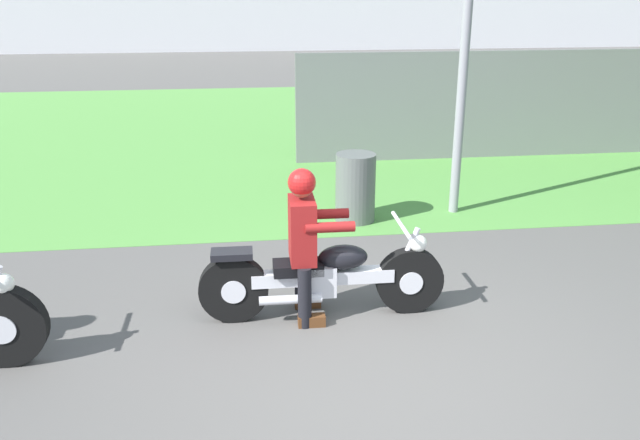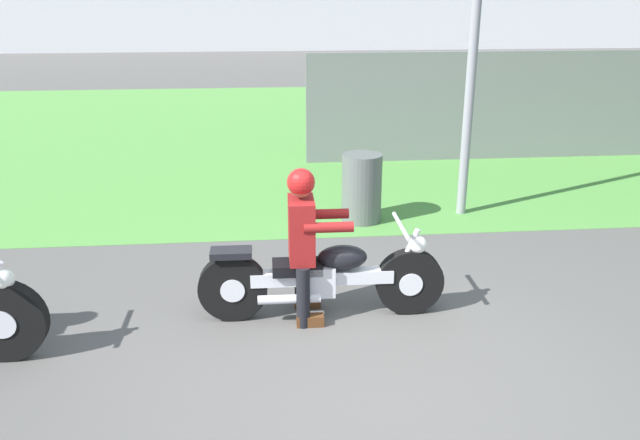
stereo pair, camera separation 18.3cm
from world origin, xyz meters
The scene contains 6 objects.
ground centered at (0.00, 0.00, 0.00)m, with size 120.00×120.00×0.00m, color #565451.
grass_verge centered at (0.00, 9.05, 0.00)m, with size 60.00×12.00×0.01m, color #549342.
motorcycle_lead centered at (-0.29, 1.14, 0.38)m, with size 2.20×0.66×0.86m.
rider_lead centered at (-0.46, 1.14, 0.81)m, with size 0.55×0.48×1.39m.
trash_can centered at (0.44, 3.62, 0.43)m, with size 0.50×0.50×0.87m, color #595E5B.
fence_segment centered at (3.46, 6.54, 0.90)m, with size 7.00×0.06×1.80m, color slate.
Camera 2 is at (-0.81, -4.16, 2.85)m, focal length 36.89 mm.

